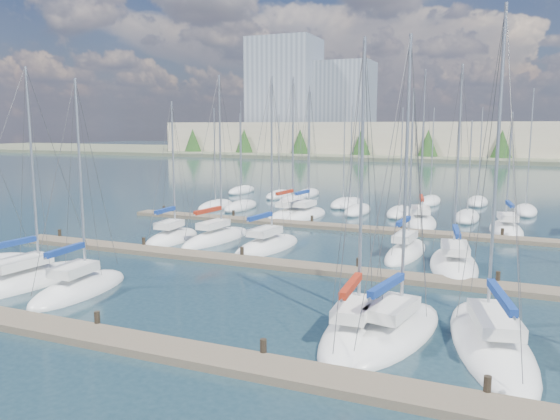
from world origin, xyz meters
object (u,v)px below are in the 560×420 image
at_px(sailboat_b, 28,281).
at_px(sailboat_d, 355,332).
at_px(sailboat_l, 454,264).
at_px(sailboat_i, 217,238).
at_px(sailboat_k, 406,252).
at_px(sailboat_q, 506,230).
at_px(sailboat_o, 306,215).
at_px(sailboat_p, 420,222).
at_px(sailboat_n, 290,215).
at_px(sailboat_e, 395,332).
at_px(sailboat_h, 172,238).
at_px(sailboat_j, 267,246).
at_px(sailboat_c, 79,289).
at_px(sailboat_f, 490,343).

xyz_separation_m(sailboat_b, sailboat_d, (19.15, -0.39, 0.02)).
bearing_deg(sailboat_l, sailboat_i, 167.12).
bearing_deg(sailboat_k, sailboat_i, -172.44).
xyz_separation_m(sailboat_q, sailboat_o, (-18.28, 0.79, 0.02)).
distance_m(sailboat_p, sailboat_o, 10.95).
height_order(sailboat_n, sailboat_i, sailboat_n).
relative_size(sailboat_e, sailboat_h, 1.16).
xyz_separation_m(sailboat_p, sailboat_e, (3.23, -28.18, 0.00)).
xyz_separation_m(sailboat_k, sailboat_q, (6.36, 11.60, -0.01)).
height_order(sailboat_p, sailboat_j, sailboat_p).
relative_size(sailboat_c, sailboat_i, 0.90).
relative_size(sailboat_c, sailboat_e, 0.91).
bearing_deg(sailboat_o, sailboat_j, -75.46).
xyz_separation_m(sailboat_p, sailboat_o, (-10.94, -0.53, 0.01)).
relative_size(sailboat_p, sailboat_l, 1.09).
distance_m(sailboat_n, sailboat_b, 27.82).
distance_m(sailboat_k, sailboat_j, 9.86).
distance_m(sailboat_k, sailboat_h, 17.84).
bearing_deg(sailboat_p, sailboat_e, -94.41).
bearing_deg(sailboat_e, sailboat_h, 157.52).
bearing_deg(sailboat_l, sailboat_e, -103.95).
bearing_deg(sailboat_j, sailboat_p, 67.21).
height_order(sailboat_e, sailboat_i, sailboat_i).
height_order(sailboat_k, sailboat_f, sailboat_f).
xyz_separation_m(sailboat_k, sailboat_e, (2.24, -15.25, -0.01)).
bearing_deg(sailboat_j, sailboat_e, -40.79).
bearing_deg(sailboat_l, sailboat_j, 170.31).
bearing_deg(sailboat_i, sailboat_j, -6.02).
bearing_deg(sailboat_k, sailboat_n, 142.43).
bearing_deg(sailboat_n, sailboat_o, 25.73).
bearing_deg(sailboat_b, sailboat_h, 92.54).
distance_m(sailboat_n, sailboat_d, 31.17).
distance_m(sailboat_q, sailboat_b, 36.76).
relative_size(sailboat_i, sailboat_j, 1.03).
bearing_deg(sailboat_q, sailboat_f, -99.21).
bearing_deg(sailboat_l, sailboat_c, -152.32).
bearing_deg(sailboat_h, sailboat_j, -0.43).
distance_m(sailboat_p, sailboat_e, 28.37).
bearing_deg(sailboat_p, sailboat_i, -145.13).
bearing_deg(sailboat_f, sailboat_n, 113.20).
xyz_separation_m(sailboat_b, sailboat_j, (8.82, 13.48, 0.01)).
relative_size(sailboat_l, sailboat_j, 1.02).
xyz_separation_m(sailboat_n, sailboat_k, (13.48, -11.86, -0.01)).
distance_m(sailboat_d, sailboat_o, 30.98).
distance_m(sailboat_p, sailboat_l, 15.79).
bearing_deg(sailboat_b, sailboat_f, 7.51).
bearing_deg(sailboat_e, sailboat_k, 108.78).
height_order(sailboat_q, sailboat_d, sailboat_d).
height_order(sailboat_q, sailboat_i, sailboat_i).
height_order(sailboat_n, sailboat_l, sailboat_n).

